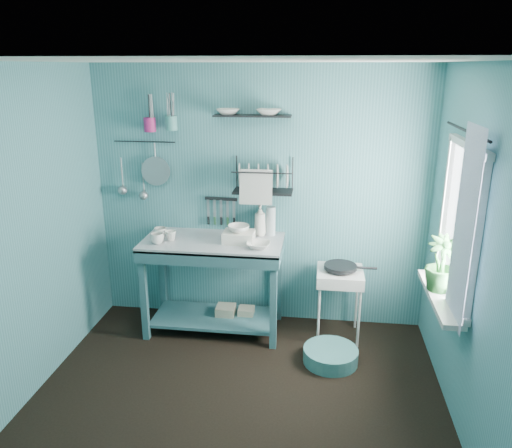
# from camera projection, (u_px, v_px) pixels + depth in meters

# --- Properties ---
(floor) EXTENTS (3.20, 3.20, 0.00)m
(floor) POSITION_uv_depth(u_px,v_px,m) (235.00, 409.00, 3.76)
(floor) COLOR black
(floor) RESTS_ON ground
(ceiling) EXTENTS (3.20, 3.20, 0.00)m
(ceiling) POSITION_uv_depth(u_px,v_px,m) (229.00, 61.00, 3.00)
(ceiling) COLOR silver
(ceiling) RESTS_ON ground
(wall_back) EXTENTS (3.20, 0.00, 3.20)m
(wall_back) POSITION_uv_depth(u_px,v_px,m) (260.00, 199.00, 4.80)
(wall_back) COLOR teal
(wall_back) RESTS_ON ground
(wall_front) EXTENTS (3.20, 0.00, 3.20)m
(wall_front) POSITION_uv_depth(u_px,v_px,m) (165.00, 390.00, 1.96)
(wall_front) COLOR teal
(wall_front) RESTS_ON ground
(wall_left) EXTENTS (0.00, 3.00, 3.00)m
(wall_left) POSITION_uv_depth(u_px,v_px,m) (13.00, 244.00, 3.58)
(wall_left) COLOR teal
(wall_left) RESTS_ON ground
(wall_right) EXTENTS (0.00, 3.00, 3.00)m
(wall_right) POSITION_uv_depth(u_px,v_px,m) (479.00, 266.00, 3.18)
(wall_right) COLOR teal
(wall_right) RESTS_ON ground
(work_counter) EXTENTS (1.40, 0.87, 0.92)m
(work_counter) POSITION_uv_depth(u_px,v_px,m) (214.00, 285.00, 4.78)
(work_counter) COLOR #2E5A61
(work_counter) RESTS_ON floor
(mug_left) EXTENTS (0.12, 0.12, 0.10)m
(mug_left) POSITION_uv_depth(u_px,v_px,m) (157.00, 238.00, 4.54)
(mug_left) COLOR silver
(mug_left) RESTS_ON work_counter
(mug_mid) EXTENTS (0.14, 0.14, 0.09)m
(mug_mid) POSITION_uv_depth(u_px,v_px,m) (171.00, 236.00, 4.62)
(mug_mid) COLOR silver
(mug_mid) RESTS_ON work_counter
(mug_right) EXTENTS (0.17, 0.17, 0.10)m
(mug_right) POSITION_uv_depth(u_px,v_px,m) (160.00, 233.00, 4.69)
(mug_right) COLOR silver
(mug_right) RESTS_ON work_counter
(wash_tub) EXTENTS (0.28, 0.22, 0.10)m
(wash_tub) POSITION_uv_depth(u_px,v_px,m) (239.00, 237.00, 4.58)
(wash_tub) COLOR silver
(wash_tub) RESTS_ON work_counter
(tub_bowl) EXTENTS (0.20, 0.19, 0.06)m
(tub_bowl) POSITION_uv_depth(u_px,v_px,m) (239.00, 228.00, 4.55)
(tub_bowl) COLOR silver
(tub_bowl) RESTS_ON wash_tub
(soap_bottle) EXTENTS (0.12, 0.12, 0.30)m
(soap_bottle) POSITION_uv_depth(u_px,v_px,m) (260.00, 220.00, 4.73)
(soap_bottle) COLOR silver
(soap_bottle) RESTS_ON work_counter
(water_bottle) EXTENTS (0.09, 0.09, 0.28)m
(water_bottle) POSITION_uv_depth(u_px,v_px,m) (271.00, 221.00, 4.74)
(water_bottle) COLOR #AFBFC4
(water_bottle) RESTS_ON work_counter
(counter_bowl) EXTENTS (0.22, 0.22, 0.05)m
(counter_bowl) POSITION_uv_depth(u_px,v_px,m) (258.00, 245.00, 4.43)
(counter_bowl) COLOR silver
(counter_bowl) RESTS_ON work_counter
(hotplate_stand) EXTENTS (0.44, 0.44, 0.67)m
(hotplate_stand) POSITION_uv_depth(u_px,v_px,m) (338.00, 304.00, 4.69)
(hotplate_stand) COLOR silver
(hotplate_stand) RESTS_ON floor
(frying_pan) EXTENTS (0.30, 0.30, 0.03)m
(frying_pan) POSITION_uv_depth(u_px,v_px,m) (340.00, 267.00, 4.57)
(frying_pan) COLOR black
(frying_pan) RESTS_ON hotplate_stand
(knife_strip) EXTENTS (0.32, 0.04, 0.03)m
(knife_strip) POSITION_uv_depth(u_px,v_px,m) (221.00, 199.00, 4.82)
(knife_strip) COLOR black
(knife_strip) RESTS_ON wall_back
(dish_rack) EXTENTS (0.57, 0.30, 0.32)m
(dish_rack) POSITION_uv_depth(u_px,v_px,m) (263.00, 176.00, 4.59)
(dish_rack) COLOR black
(dish_rack) RESTS_ON wall_back
(upper_shelf) EXTENTS (0.70, 0.19, 0.01)m
(upper_shelf) POSITION_uv_depth(u_px,v_px,m) (252.00, 116.00, 4.47)
(upper_shelf) COLOR black
(upper_shelf) RESTS_ON wall_back
(shelf_bowl_left) EXTENTS (0.22, 0.22, 0.05)m
(shelf_bowl_left) POSITION_uv_depth(u_px,v_px,m) (228.00, 117.00, 4.50)
(shelf_bowl_left) COLOR silver
(shelf_bowl_left) RESTS_ON upper_shelf
(shelf_bowl_right) EXTENTS (0.24, 0.24, 0.05)m
(shelf_bowl_right) POSITION_uv_depth(u_px,v_px,m) (269.00, 109.00, 4.43)
(shelf_bowl_right) COLOR silver
(shelf_bowl_right) RESTS_ON upper_shelf
(utensil_cup_magenta) EXTENTS (0.11, 0.11, 0.13)m
(utensil_cup_magenta) POSITION_uv_depth(u_px,v_px,m) (150.00, 125.00, 4.64)
(utensil_cup_magenta) COLOR #AA1F62
(utensil_cup_magenta) RESTS_ON wall_back
(utensil_cup_teal) EXTENTS (0.11, 0.11, 0.13)m
(utensil_cup_teal) POSITION_uv_depth(u_px,v_px,m) (171.00, 123.00, 4.61)
(utensil_cup_teal) COLOR teal
(utensil_cup_teal) RESTS_ON wall_back
(colander) EXTENTS (0.28, 0.03, 0.28)m
(colander) POSITION_uv_depth(u_px,v_px,m) (156.00, 171.00, 4.80)
(colander) COLOR #9A9DA1
(colander) RESTS_ON wall_back
(ladle_outer) EXTENTS (0.01, 0.01, 0.30)m
(ladle_outer) POSITION_uv_depth(u_px,v_px,m) (122.00, 173.00, 4.86)
(ladle_outer) COLOR #9A9DA1
(ladle_outer) RESTS_ON wall_back
(ladle_inner) EXTENTS (0.01, 0.01, 0.30)m
(ladle_inner) POSITION_uv_depth(u_px,v_px,m) (143.00, 178.00, 4.85)
(ladle_inner) COLOR #9A9DA1
(ladle_inner) RESTS_ON wall_back
(hook_rail) EXTENTS (0.60, 0.01, 0.01)m
(hook_rail) POSITION_uv_depth(u_px,v_px,m) (145.00, 142.00, 4.75)
(hook_rail) COLOR black
(hook_rail) RESTS_ON wall_back
(window_glass) EXTENTS (0.00, 1.10, 1.10)m
(window_glass) POSITION_uv_depth(u_px,v_px,m) (461.00, 223.00, 3.56)
(window_glass) COLOR white
(window_glass) RESTS_ON wall_right
(windowsill) EXTENTS (0.16, 0.95, 0.04)m
(windowsill) POSITION_uv_depth(u_px,v_px,m) (440.00, 297.00, 3.75)
(windowsill) COLOR silver
(windowsill) RESTS_ON wall_right
(curtain) EXTENTS (0.00, 1.35, 1.35)m
(curtain) POSITION_uv_depth(u_px,v_px,m) (464.00, 229.00, 3.27)
(curtain) COLOR silver
(curtain) RESTS_ON wall_right
(curtain_rod) EXTENTS (0.02, 1.05, 0.02)m
(curtain_rod) POSITION_uv_depth(u_px,v_px,m) (466.00, 131.00, 3.37)
(curtain_rod) COLOR black
(curtain_rod) RESTS_ON wall_right
(potted_plant) EXTENTS (0.28, 0.28, 0.43)m
(potted_plant) POSITION_uv_depth(u_px,v_px,m) (441.00, 264.00, 3.76)
(potted_plant) COLOR #245B29
(potted_plant) RESTS_ON windowsill
(storage_tin_large) EXTENTS (0.18, 0.18, 0.22)m
(storage_tin_large) POSITION_uv_depth(u_px,v_px,m) (226.00, 316.00, 4.92)
(storage_tin_large) COLOR gray
(storage_tin_large) RESTS_ON floor
(storage_tin_small) EXTENTS (0.15, 0.15, 0.20)m
(storage_tin_small) POSITION_uv_depth(u_px,v_px,m) (246.00, 317.00, 4.93)
(storage_tin_small) COLOR gray
(storage_tin_small) RESTS_ON floor
(floor_basin) EXTENTS (0.48, 0.48, 0.13)m
(floor_basin) POSITION_uv_depth(u_px,v_px,m) (331.00, 356.00, 4.34)
(floor_basin) COLOR teal
(floor_basin) RESTS_ON floor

